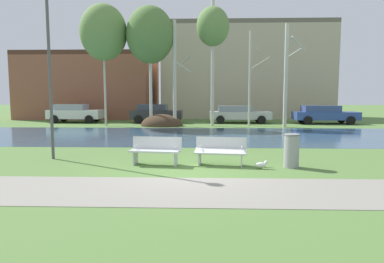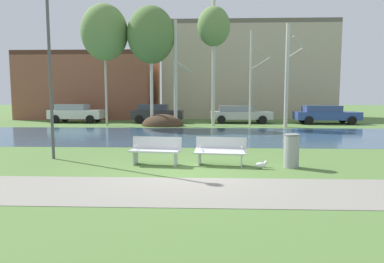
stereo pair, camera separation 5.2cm
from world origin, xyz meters
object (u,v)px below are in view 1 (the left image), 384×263
Objects in this scene: bench_left at (156,150)px; parked_van_nearest_white at (75,113)px; parked_sedan_second_dark at (156,113)px; parked_hatch_third_silver at (239,114)px; seagull at (262,165)px; trash_bin at (291,150)px; bench_right at (221,150)px; streetlamp at (48,41)px; parked_wagon_fourth_blue at (324,114)px.

bench_left is 19.04m from parked_van_nearest_white.
parked_sedan_second_dark is 0.84× the size of parked_hatch_third_silver.
trash_bin is at bearing 15.08° from seagull.
trash_bin is 1.05m from seagull.
parked_van_nearest_white is 6.60m from parked_sedan_second_dark.
parked_sedan_second_dark reaches higher than bench_right.
bench_right is at bearing -56.86° from parked_van_nearest_white.
seagull is (3.24, -0.52, -0.34)m from bench_left.
bench_right is 0.27× the size of streetlamp.
parked_hatch_third_silver is 1.00× the size of parked_wagon_fourth_blue.
trash_bin is 17.07m from parked_hatch_third_silver.
parked_hatch_third_silver is at bearing 1.50° from parked_sedan_second_dark.
bench_right is at bearing 0.00° from bench_left.
parked_van_nearest_white is 1.05× the size of parked_sedan_second_dark.
trash_bin is 2.45× the size of seagull.
bench_right is 0.41× the size of parked_sedan_second_dark.
parked_wagon_fourth_blue is at bearing 46.65° from streetlamp.
streetlamp is 1.27× the size of parked_wagon_fourth_blue.
bench_left is at bearing 170.89° from seagull.
bench_right reaches higher than seagull.
trash_bin is 0.17× the size of streetlamp.
parked_wagon_fourth_blue is (13.10, -0.44, -0.03)m from parked_sedan_second_dark.
parked_van_nearest_white is (-12.17, 17.34, 0.66)m from seagull.
parked_van_nearest_white is at bearing 178.41° from parked_sedan_second_dark.
seagull is 18.05m from parked_sedan_second_dark.
trash_bin is at bearing -8.28° from streetlamp.
parked_sedan_second_dark is at bearing -178.50° from parked_hatch_third_silver.
bench_left is at bearing -13.39° from streetlamp.
parked_van_nearest_white is 0.88× the size of parked_wagon_fourth_blue.
trash_bin is at bearing -68.95° from parked_sedan_second_dark.
seagull is at bearing -54.93° from parked_van_nearest_white.
parked_hatch_third_silver is (1.03, 17.32, 0.61)m from seagull.
parked_van_nearest_white is 19.71m from parked_wagon_fourth_blue.
parked_wagon_fourth_blue reaches higher than parked_hatch_third_silver.
parked_van_nearest_white is at bearing 108.23° from streetlamp.
bench_right is 3.97× the size of seagull.
trash_bin is (4.17, -0.27, 0.06)m from bench_left.
streetlamp is 16.14m from parked_sedan_second_dark.
parked_hatch_third_silver is at bearing 174.61° from parked_wagon_fourth_blue.
trash_bin is at bearing -111.85° from parked_wagon_fourth_blue.
bench_right is 0.39× the size of parked_van_nearest_white.
bench_right is 16.95m from parked_hatch_third_silver.
trash_bin is 21.53m from parked_van_nearest_white.
parked_sedan_second_dark reaches higher than bench_left.
streetlamp reaches higher than bench_right.
streetlamp is at bearing -71.77° from parked_van_nearest_white.
parked_hatch_third_silver is at bearing 75.75° from bench_left.
parked_hatch_third_silver reaches higher than seagull.
bench_right is at bearing -97.53° from parked_hatch_third_silver.
seagull is at bearing -11.40° from streetlamp.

